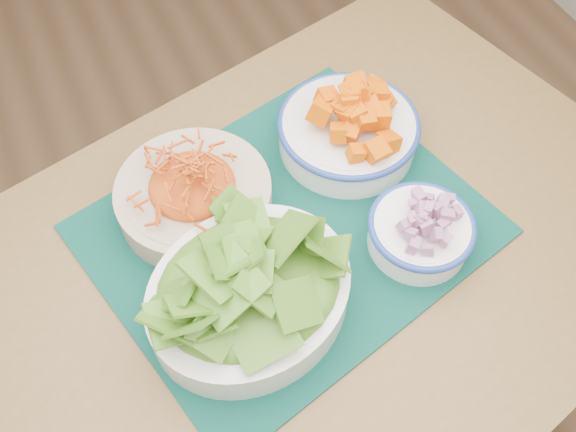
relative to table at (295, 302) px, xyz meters
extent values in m
plane|color=#946C47|center=(-0.26, 0.25, -0.63)|extent=(4.00, 4.00, 0.00)
cube|color=brown|center=(0.00, 0.00, 0.10)|extent=(1.20, 0.94, 0.04)
cylinder|color=brown|center=(0.38, 0.40, -0.28)|extent=(0.06, 0.06, 0.71)
cube|color=black|center=(0.01, 0.05, 0.12)|extent=(0.58, 0.52, 0.00)
cylinder|color=tan|center=(-0.09, 0.14, 0.14)|extent=(0.28, 0.28, 0.05)
ellipsoid|color=#D05214|center=(-0.09, 0.14, 0.18)|extent=(0.19, 0.19, 0.03)
cylinder|color=silver|center=(0.15, 0.15, 0.15)|extent=(0.23, 0.23, 0.05)
torus|color=navy|center=(0.15, 0.15, 0.17)|extent=(0.21, 0.21, 0.01)
ellipsoid|color=#E46100|center=(0.15, 0.15, 0.19)|extent=(0.18, 0.18, 0.05)
ellipsoid|color=#306514|center=(-0.08, -0.04, 0.20)|extent=(0.23, 0.20, 0.06)
cylinder|color=white|center=(0.16, -0.04, 0.14)|extent=(0.17, 0.17, 0.05)
torus|color=navy|center=(0.16, -0.04, 0.16)|extent=(0.14, 0.14, 0.01)
ellipsoid|color=#71124A|center=(0.16, -0.04, 0.18)|extent=(0.12, 0.12, 0.03)
camera|label=1|loc=(-0.18, -0.38, 0.86)|focal=40.00mm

